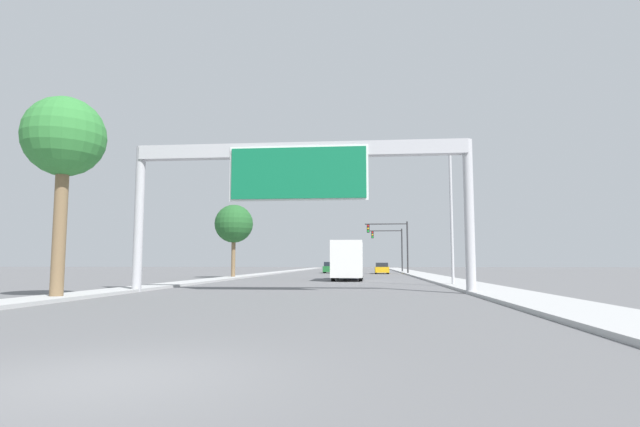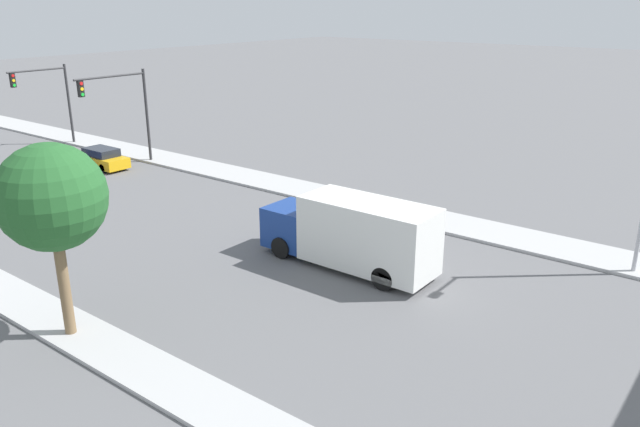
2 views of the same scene
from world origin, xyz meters
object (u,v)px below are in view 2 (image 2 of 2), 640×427
object	(u,v)px
palm_tree_background	(52,198)
traffic_light_mid_block	(50,92)
car_mid_right	(46,166)
truck_box_primary	(353,233)
traffic_light_near_intersection	(125,102)
car_far_right	(100,158)

from	to	relation	value
palm_tree_background	traffic_light_mid_block	bearing A→B (deg)	60.16
car_mid_right	traffic_light_mid_block	bearing A→B (deg)	55.53
truck_box_primary	traffic_light_near_intersection	xyz separation A→B (m)	(5.04, 22.66, 2.94)
car_mid_right	traffic_light_near_intersection	size ratio (longest dim) A/B	0.69
car_mid_right	palm_tree_background	xyz separation A→B (m)	(-10.93, -20.55, 4.37)
truck_box_primary	palm_tree_background	bearing A→B (deg)	157.85
car_far_right	traffic_light_near_intersection	size ratio (longest dim) A/B	0.70
traffic_light_near_intersection	palm_tree_background	xyz separation A→B (m)	(-15.96, -18.21, 0.52)
car_mid_right	traffic_light_near_intersection	xyz separation A→B (m)	(5.04, -2.34, 3.86)
traffic_light_near_intersection	truck_box_primary	bearing A→B (deg)	-102.53
truck_box_primary	car_mid_right	bearing A→B (deg)	90.00
car_far_right	traffic_light_mid_block	bearing A→B (deg)	78.48
traffic_light_mid_block	palm_tree_background	xyz separation A→B (m)	(-16.19, -28.21, 0.73)
car_far_right	palm_tree_background	xyz separation A→B (m)	(-14.43, -19.58, 4.40)
truck_box_primary	palm_tree_background	xyz separation A→B (m)	(-10.93, 4.45, 3.46)
car_far_right	palm_tree_background	bearing A→B (deg)	-126.38
truck_box_primary	traffic_light_mid_block	xyz separation A→B (m)	(5.26, 32.66, 2.73)
traffic_light_near_intersection	car_mid_right	bearing A→B (deg)	155.07
car_mid_right	palm_tree_background	world-z (taller)	palm_tree_background
truck_box_primary	traffic_light_mid_block	bearing A→B (deg)	80.85
palm_tree_background	car_far_right	bearing A→B (deg)	53.62
car_mid_right	traffic_light_near_intersection	distance (m)	6.76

